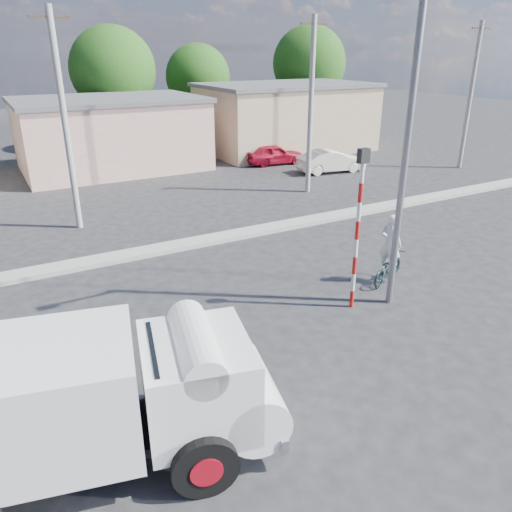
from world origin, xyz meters
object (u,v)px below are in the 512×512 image
truck (98,399)px  streetlight (404,122)px  car_cream (331,161)px  car_red (274,154)px  cyclist (389,253)px  traffic_pole (358,217)px  bicycle (388,268)px

truck → streetlight: streetlight is taller
streetlight → truck: bearing=-165.8°
car_cream → car_red: size_ratio=1.08×
car_cream → streetlight: (-8.44, -13.63, 4.32)m
streetlight → car_cream: bearing=58.2°
truck → car_red: bearing=65.2°
cyclist → streetlight: (-1.05, -1.05, 4.04)m
traffic_pole → car_red: bearing=65.4°
cyclist → truck: bearing=85.7°
bicycle → truck: bearing=85.7°
cyclist → car_cream: cyclist is taller
truck → cyclist: bearing=31.8°
truck → car_red: size_ratio=1.75×
cyclist → car_cream: 14.60m
car_cream → streetlight: 16.61m
cyclist → car_cream: size_ratio=0.48×
cyclist → traffic_pole: (-1.99, -0.75, 1.67)m
car_cream → traffic_pole: size_ratio=0.89×
car_red → streetlight: bearing=166.2°
car_red → streetlight: (-6.71, -17.04, 4.35)m
cyclist → car_cream: (7.39, 12.58, -0.28)m
truck → car_red: 24.27m
cyclist → streetlight: bearing=112.0°
car_cream → bicycle: bearing=158.2°
streetlight → bicycle: bearing=44.9°
car_red → traffic_pole: size_ratio=0.82×
truck → car_red: truck is taller
cyclist → traffic_pole: size_ratio=0.42×
traffic_pole → cyclist: bearing=20.6°
truck → traffic_pole: 7.77m
cyclist → car_red: (5.66, 15.99, -0.31)m
traffic_pole → streetlight: streetlight is taller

